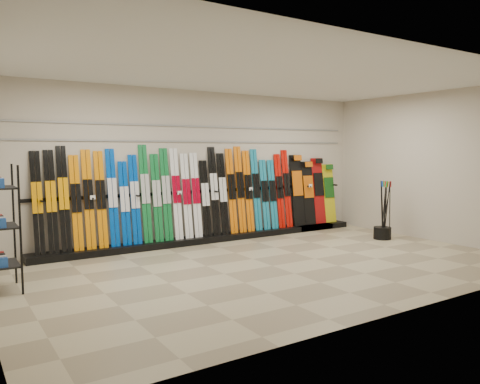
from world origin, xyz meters
TOP-DOWN VIEW (x-y plane):
  - floor at (0.00, 0.00)m, footprint 8.00×8.00m
  - back_wall at (0.00, 2.50)m, footprint 8.00×0.00m
  - right_wall at (4.00, 0.00)m, footprint 0.00×5.00m
  - ceiling at (0.00, 0.00)m, footprint 8.00×8.00m
  - ski_rack_base at (0.22, 2.28)m, footprint 8.00×0.40m
  - skis at (-0.47, 2.35)m, footprint 5.37×0.28m
  - snowboards at (2.92, 2.35)m, footprint 1.28×0.25m
  - accessory_rack at (-3.75, 0.84)m, footprint 0.40×0.60m
  - pole_bin at (3.25, 0.59)m, footprint 0.35×0.35m
  - ski_poles at (3.28, 0.55)m, footprint 0.19×0.26m
  - slatwall_rail_0 at (0.00, 2.48)m, footprint 7.60×0.02m
  - slatwall_rail_1 at (0.00, 2.48)m, footprint 7.60×0.02m

SIDE VIEW (x-z plane):
  - floor at x=0.00m, z-range 0.00..0.00m
  - ski_rack_base at x=0.22m, z-range 0.00..0.12m
  - pole_bin at x=3.25m, z-range 0.00..0.25m
  - ski_poles at x=3.28m, z-range 0.02..1.20m
  - accessory_rack at x=-3.75m, z-range 0.00..1.65m
  - snowboards at x=2.92m, z-range 0.06..1.66m
  - skis at x=-0.47m, z-range 0.05..1.87m
  - back_wall at x=0.00m, z-range -2.50..5.50m
  - right_wall at x=4.00m, z-range -1.00..4.00m
  - slatwall_rail_0 at x=0.00m, z-range 1.98..2.02m
  - slatwall_rail_1 at x=0.00m, z-range 2.28..2.31m
  - ceiling at x=0.00m, z-range 3.00..3.00m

